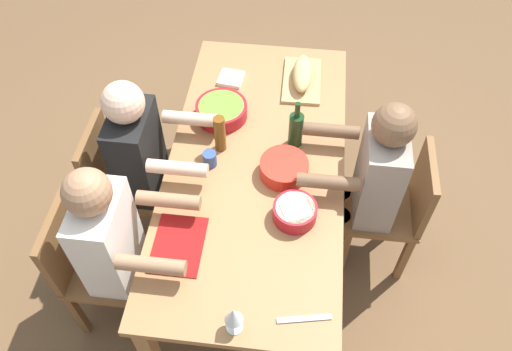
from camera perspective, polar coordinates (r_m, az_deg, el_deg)
The scene contains 20 objects.
ground_plane at distance 3.27m, azimuth 0.00°, elevation -6.84°, with size 8.00×8.00×0.00m, color brown.
dining_table at distance 2.73m, azimuth 0.00°, elevation 0.40°, with size 1.94×0.91×0.74m.
chair_near_right at distance 2.77m, azimuth -17.82°, elevation -9.06°, with size 0.40×0.40×0.85m.
diner_near_right at distance 2.53m, azimuth -15.12°, elevation -7.26°, with size 0.41×0.53×1.20m.
chair_near_center at distance 3.03m, azimuth -14.79°, elevation -0.37°, with size 0.40×0.40×0.85m.
diner_near_center at distance 2.81m, azimuth -12.14°, elevation 1.97°, with size 0.41×0.53×1.20m.
chair_far_center at distance 2.93m, azimuth 15.35°, elevation -3.18°, with size 0.40×0.40×0.85m.
diner_far_center at distance 2.73m, azimuth 12.52°, elevation -0.25°, with size 0.41×0.53×1.20m.
serving_bowl_pasta at distance 2.44m, azimuth 4.33°, elevation -3.99°, with size 0.21×0.21×0.08m.
serving_bowl_salad at distance 2.87m, azimuth -3.85°, elevation 7.26°, with size 0.29×0.29×0.08m.
serving_bowl_fruit at distance 2.59m, azimuth 3.12°, elevation 0.89°, with size 0.25×0.25×0.08m.
cutting_board at distance 3.11m, azimuth 5.10°, elevation 10.45°, with size 0.40×0.22×0.02m, color tan.
bread_loaf at distance 3.08m, azimuth 5.18°, elevation 11.22°, with size 0.32×0.11×0.09m, color tan.
wine_bottle at distance 2.69m, azimuth 4.44°, elevation 5.16°, with size 0.08×0.08×0.29m.
beer_bottle at distance 2.66m, azimuth -4.03°, elevation 4.64°, with size 0.06×0.06×0.22m, color brown.
wine_glass at distance 2.11m, azimuth -2.51°, elevation -15.28°, with size 0.08×0.08×0.17m.
placemat_near_right at distance 2.41m, azimuth -8.61°, elevation -7.59°, with size 0.32×0.23×0.01m, color maroon.
cup_near_center at distance 2.64m, azimuth -5.13°, elevation 1.84°, with size 0.07×0.07×0.08m, color #334C8C.
carving_knife at distance 2.23m, azimuth 5.35°, elevation -15.53°, with size 0.23×0.02×0.01m, color silver.
napkin_stack at distance 3.12m, azimuth -2.78°, elevation 10.69°, with size 0.14×0.14×0.02m, color white.
Camera 1 is at (1.70, 0.20, 2.79)m, focal length 36.09 mm.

